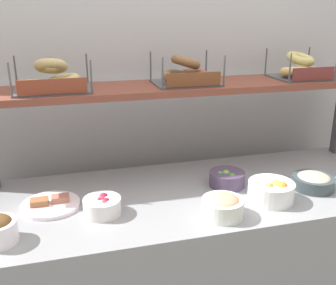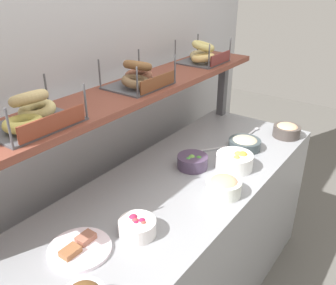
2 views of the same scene
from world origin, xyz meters
name	(u,v)px [view 2 (image 2 of 2)]	position (x,y,z in m)	size (l,w,h in m)	color
back_wall	(99,91)	(0.00, 0.55, 1.20)	(3.11, 0.06, 2.40)	#AFB0B5
deli_counter	(181,245)	(0.00, 0.00, 0.42)	(1.91, 0.70, 0.85)	gray
shelf_riser_right	(223,87)	(0.89, 0.27, 1.05)	(0.05, 0.05, 0.40)	#4C4C51
upper_shelf	(138,89)	(0.00, 0.27, 1.26)	(1.87, 0.32, 0.03)	brown
bowl_tuna_salad	(245,143)	(0.49, -0.10, 0.88)	(0.18, 0.18, 0.07)	#394549
bowl_fruit_salad	(235,161)	(0.25, -0.16, 0.89)	(0.19, 0.19, 0.10)	white
bowl_veggie_mix	(192,161)	(0.13, 0.02, 0.88)	(0.16, 0.16, 0.08)	#4B3B55
bowl_beet_salad	(137,227)	(-0.45, -0.09, 0.88)	(0.15, 0.15, 0.07)	white
bowl_lox_spread	(224,185)	(0.00, -0.23, 0.89)	(0.16, 0.16, 0.09)	white
bowl_hummus	(287,130)	(0.80, -0.24, 0.89)	(0.17, 0.17, 0.09)	#453D39
serving_plate_white	(79,248)	(-0.65, 0.03, 0.86)	(0.24, 0.24, 0.04)	white
serving_spoon_near_plate	(254,131)	(0.75, -0.05, 0.86)	(0.18, 0.03, 0.01)	#B7B7BC
serving_spoon_by_edge	(218,148)	(0.39, 0.01, 0.86)	(0.16, 0.11, 0.01)	#B7B7BC
bagel_basket_sesame	(32,114)	(-0.60, 0.26, 1.33)	(0.32, 0.24, 0.15)	#4C4C51
bagel_basket_cinnamon_raisin	(139,77)	(0.00, 0.26, 1.33)	(0.30, 0.25, 0.14)	#4C4C51
bagel_basket_plain	(203,55)	(0.60, 0.26, 1.33)	(0.27, 0.25, 0.14)	#4C4C51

